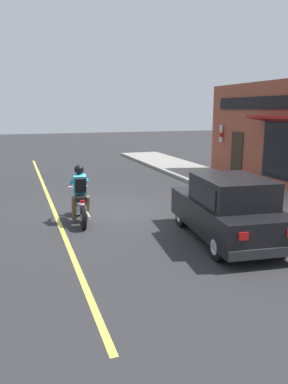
% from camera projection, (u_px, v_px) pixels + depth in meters
% --- Properties ---
extents(ground_plane, '(80.00, 80.00, 0.00)m').
position_uv_depth(ground_plane, '(115.00, 210.00, 11.70)').
color(ground_plane, '#2B2B2D').
extents(sidewalk_curb, '(2.60, 22.00, 0.14)m').
position_uv_depth(sidewalk_curb, '(218.00, 181.00, 16.17)').
color(sidewalk_curb, gray).
rests_on(sidewalk_curb, ground).
extents(lane_stripe, '(0.12, 19.80, 0.01)m').
position_uv_depth(lane_stripe, '(47.00, 194.00, 13.89)').
color(lane_stripe, '#D1C64C').
rests_on(lane_stripe, ground).
extents(storefront_building, '(1.25, 10.44, 4.20)m').
position_uv_depth(storefront_building, '(287.00, 136.00, 14.13)').
color(storefront_building, brown).
rests_on(storefront_building, ground).
extents(motorcycle_with_rider, '(0.58, 2.02, 1.62)m').
position_uv_depth(motorcycle_with_rider, '(80.00, 198.00, 10.38)').
color(motorcycle_with_rider, black).
rests_on(motorcycle_with_rider, ground).
extents(car_hatchback, '(2.05, 3.94, 1.57)m').
position_uv_depth(car_hatchback, '(228.00, 209.00, 8.89)').
color(car_hatchback, black).
rests_on(car_hatchback, ground).
extents(traffic_cone, '(0.36, 0.36, 0.60)m').
position_uv_depth(traffic_cone, '(245.00, 174.00, 15.70)').
color(traffic_cone, black).
rests_on(traffic_cone, sidewalk_curb).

